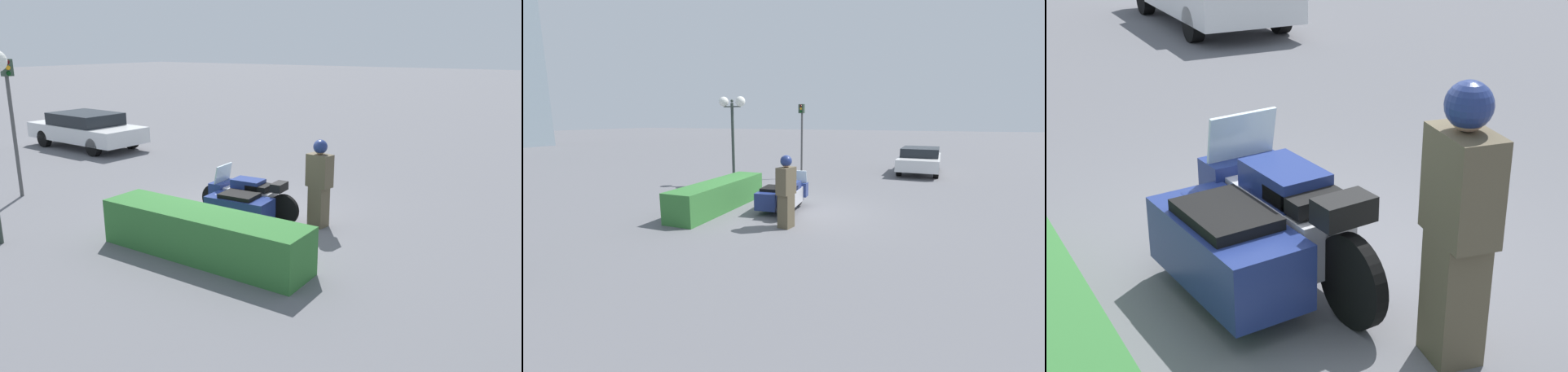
% 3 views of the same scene
% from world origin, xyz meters
% --- Properties ---
extents(ground_plane, '(160.00, 160.00, 0.00)m').
position_xyz_m(ground_plane, '(0.00, 0.00, 0.00)').
color(ground_plane, slate).
extents(police_motorcycle, '(2.42, 1.20, 1.17)m').
position_xyz_m(police_motorcycle, '(-0.13, 0.33, 0.48)').
color(police_motorcycle, black).
rests_on(police_motorcycle, ground).
extents(officer_rider, '(0.56, 0.39, 1.87)m').
position_xyz_m(officer_rider, '(-1.65, -0.40, 0.99)').
color(officer_rider, brown).
rests_on(officer_rider, ground).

